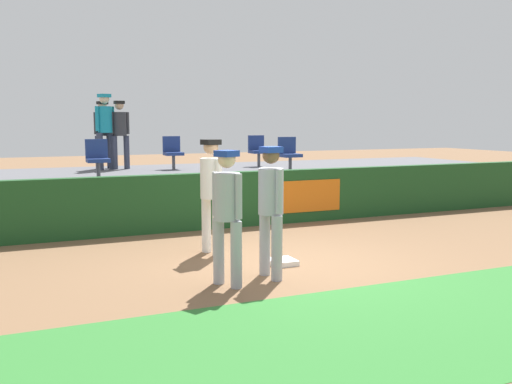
% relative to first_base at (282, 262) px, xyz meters
% --- Properties ---
extents(ground_plane, '(60.00, 60.00, 0.00)m').
position_rel_first_base_xyz_m(ground_plane, '(0.11, -0.06, -0.04)').
color(ground_plane, brown).
extents(grass_foreground_strip, '(18.00, 2.80, 0.01)m').
position_rel_first_base_xyz_m(grass_foreground_strip, '(0.11, -2.85, -0.04)').
color(grass_foreground_strip, '#2D722D').
rests_on(grass_foreground_strip, ground_plane).
extents(first_base, '(0.40, 0.40, 0.08)m').
position_rel_first_base_xyz_m(first_base, '(0.00, 0.00, 0.00)').
color(first_base, white).
rests_on(first_base, ground_plane).
extents(player_fielder_home, '(0.43, 0.60, 1.88)m').
position_rel_first_base_xyz_m(player_fielder_home, '(-0.75, 1.10, 1.05)').
color(player_fielder_home, white).
rests_on(player_fielder_home, ground_plane).
extents(player_runner_visitor, '(0.38, 0.51, 1.83)m').
position_rel_first_base_xyz_m(player_runner_visitor, '(-0.46, -0.58, 1.02)').
color(player_runner_visitor, '#9EA3AD').
rests_on(player_runner_visitor, ground_plane).
extents(player_coach_visitor, '(0.46, 0.46, 1.79)m').
position_rel_first_base_xyz_m(player_coach_visitor, '(-1.14, -0.71, 1.00)').
color(player_coach_visitor, '#9EA3AD').
rests_on(player_coach_visitor, ground_plane).
extents(field_wall, '(18.00, 0.26, 1.14)m').
position_rel_first_base_xyz_m(field_wall, '(0.12, 3.19, 0.53)').
color(field_wall, '#19471E').
rests_on(field_wall, ground_plane).
extents(bleacher_platform, '(18.00, 4.80, 0.96)m').
position_rel_first_base_xyz_m(bleacher_platform, '(0.11, 5.76, 0.44)').
color(bleacher_platform, '#59595E').
rests_on(bleacher_platform, ground_plane).
extents(seat_back_right, '(0.45, 0.44, 0.84)m').
position_rel_first_base_xyz_m(seat_back_right, '(2.38, 6.43, 1.39)').
color(seat_back_right, '#4C4C51').
rests_on(seat_back_right, bleacher_platform).
extents(seat_front_right, '(0.46, 0.44, 0.84)m').
position_rel_first_base_xyz_m(seat_front_right, '(2.42, 4.63, 1.39)').
color(seat_front_right, '#4C4C51').
rests_on(seat_front_right, bleacher_platform).
extents(seat_front_left, '(0.46, 0.44, 0.84)m').
position_rel_first_base_xyz_m(seat_front_left, '(-2.08, 4.63, 1.39)').
color(seat_front_left, '#4C4C51').
rests_on(seat_front_left, bleacher_platform).
extents(seat_back_center, '(0.45, 0.44, 0.84)m').
position_rel_first_base_xyz_m(seat_back_center, '(0.02, 6.43, 1.39)').
color(seat_back_center, '#4C4C51').
rests_on(seat_back_center, bleacher_platform).
extents(spectator_hooded, '(0.47, 0.40, 1.73)m').
position_rel_first_base_xyz_m(spectator_hooded, '(-1.56, 7.35, 1.92)').
color(spectator_hooded, '#33384C').
rests_on(spectator_hooded, bleacher_platform).
extents(spectator_capped, '(0.48, 0.35, 1.73)m').
position_rel_first_base_xyz_m(spectator_capped, '(-1.19, 7.00, 1.92)').
color(spectator_capped, '#33384C').
rests_on(spectator_capped, bleacher_platform).
extents(spectator_casual, '(0.50, 0.47, 1.90)m').
position_rel_first_base_xyz_m(spectator_casual, '(-1.56, 7.01, 2.02)').
color(spectator_casual, '#33384C').
rests_on(spectator_casual, bleacher_platform).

